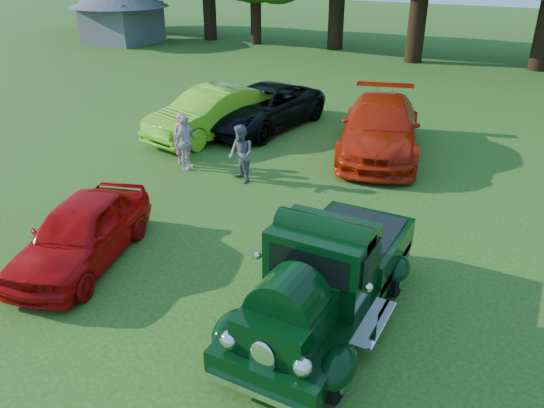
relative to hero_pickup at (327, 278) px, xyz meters
The scene contains 10 objects.
ground 1.87m from the hero_pickup, behind, with size 120.00×120.00×0.00m, color #214A11.
hero_pickup is the anchor object (origin of this frame).
red_convertible 5.00m from the hero_pickup, behind, with size 1.53×3.80×1.29m, color #BE0808.
back_car_lime 10.22m from the hero_pickup, 134.82° to the left, with size 1.67×4.78×1.58m, color #61C91A.
back_car_black 10.76m from the hero_pickup, 124.95° to the left, with size 2.41×5.23×1.45m, color black.
back_car_orange 8.48m from the hero_pickup, 102.00° to the left, with size 2.28×5.60×1.63m, color red.
spectator_pink 8.03m from the hero_pickup, 143.79° to the left, with size 0.54×0.36×1.49m, color #D25686.
spectator_grey 6.15m from the hero_pickup, 134.47° to the left, with size 0.76×0.59×1.56m, color slate.
spectator_white 7.63m from the hero_pickup, 144.25° to the left, with size 0.91×0.38×1.55m, color beige.
gazebo 31.71m from the hero_pickup, 138.42° to the left, with size 6.40×6.40×3.90m.
Camera 1 is at (4.36, -6.86, 5.65)m, focal length 35.00 mm.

